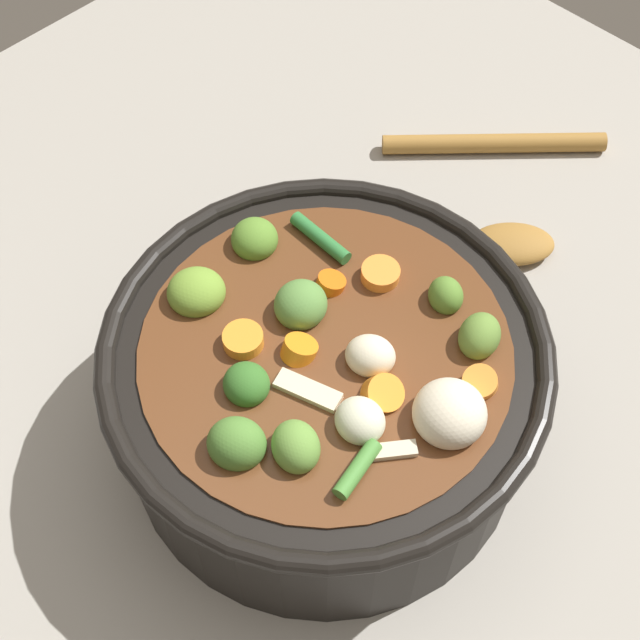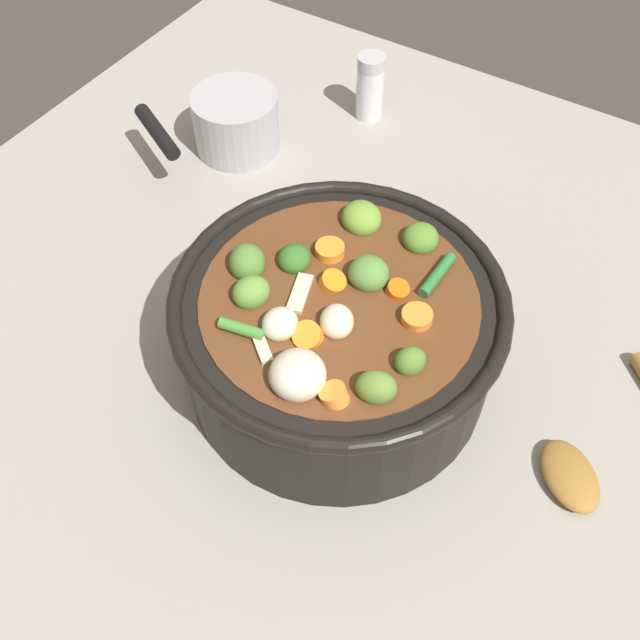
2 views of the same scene
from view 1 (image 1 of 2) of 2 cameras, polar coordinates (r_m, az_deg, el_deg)
The scene contains 3 objects.
ground_plane at distance 0.70m, azimuth 0.30°, elevation -6.83°, with size 1.10×1.10×0.00m, color #9E998E.
cooking_pot at distance 0.65m, azimuth 0.33°, elevation -4.23°, with size 0.31×0.31×0.14m.
wooden_spoon at distance 0.85m, azimuth 11.34°, elevation 7.89°, with size 0.21×0.21×0.02m.
Camera 1 is at (-0.24, -0.23, 0.62)m, focal length 51.19 mm.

